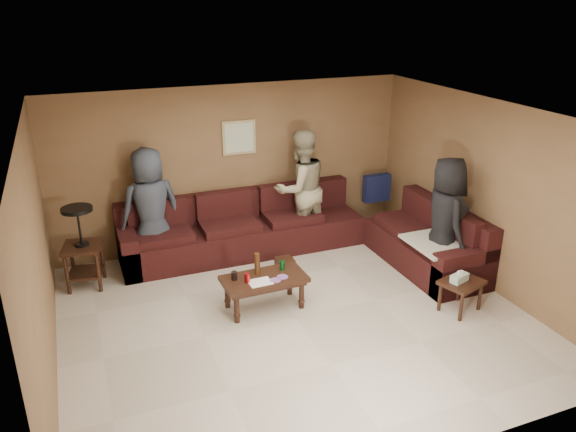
# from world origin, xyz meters

# --- Properties ---
(room) EXTENTS (5.60, 5.50, 2.50)m
(room) POSITION_xyz_m (0.00, 0.00, 1.66)
(room) COLOR beige
(room) RESTS_ON ground
(sectional_sofa) EXTENTS (4.65, 2.90, 0.97)m
(sectional_sofa) POSITION_xyz_m (0.81, 1.52, 0.33)
(sectional_sofa) COLOR #331111
(sectional_sofa) RESTS_ON ground
(coffee_table) EXTENTS (1.06, 0.55, 0.72)m
(coffee_table) POSITION_xyz_m (-0.27, 0.36, 0.37)
(coffee_table) COLOR black
(coffee_table) RESTS_ON ground
(end_table_left) EXTENTS (0.60, 0.60, 1.14)m
(end_table_left) POSITION_xyz_m (-2.33, 1.81, 0.60)
(end_table_left) COLOR black
(end_table_left) RESTS_ON ground
(side_table_right) EXTENTS (0.60, 0.55, 0.56)m
(side_table_right) POSITION_xyz_m (1.99, -0.61, 0.37)
(side_table_right) COLOR black
(side_table_right) RESTS_ON ground
(waste_bin) EXTENTS (0.24, 0.24, 0.28)m
(waste_bin) POSITION_xyz_m (0.28, 1.03, 0.14)
(waste_bin) COLOR black
(waste_bin) RESTS_ON ground
(wall_art) EXTENTS (0.52, 0.04, 0.52)m
(wall_art) POSITION_xyz_m (0.10, 2.48, 1.70)
(wall_art) COLOR tan
(wall_art) RESTS_ON ground
(person_left) EXTENTS (0.96, 0.71, 1.78)m
(person_left) POSITION_xyz_m (-1.35, 2.09, 0.89)
(person_left) COLOR #303843
(person_left) RESTS_ON ground
(person_middle) EXTENTS (1.00, 0.84, 1.85)m
(person_middle) POSITION_xyz_m (0.92, 2.00, 0.92)
(person_middle) COLOR gray
(person_middle) RESTS_ON ground
(person_right) EXTENTS (0.72, 0.95, 1.75)m
(person_right) POSITION_xyz_m (2.28, 0.21, 0.88)
(person_right) COLOR black
(person_right) RESTS_ON ground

